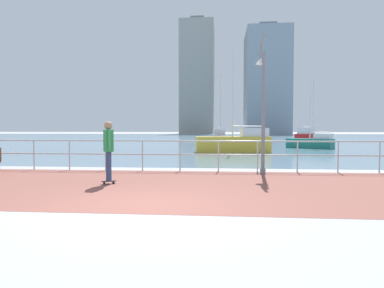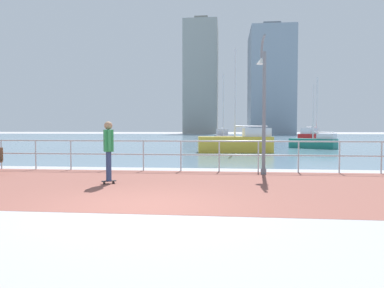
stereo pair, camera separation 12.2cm
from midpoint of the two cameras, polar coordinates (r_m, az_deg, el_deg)
name	(u,v)px [view 1 (the left image)]	position (r m, az deg, el deg)	size (l,w,h in m)	color
ground	(211,140)	(46.73, 3.09, 0.63)	(220.00, 220.00, 0.00)	#9E9EA3
brick_paving	(166,185)	(9.58, -4.72, -6.78)	(28.00, 6.45, 0.01)	brown
harbor_water	(213,138)	(57.59, 3.47, 0.99)	(180.00, 88.00, 0.00)	slate
waterfront_railing	(180,150)	(12.67, -2.25, -0.96)	(25.25, 0.06, 1.13)	#B2BCC1
lamppost	(262,98)	(12.24, 11.21, 7.47)	(0.36, 0.82, 4.74)	slate
skateboarder	(108,146)	(9.97, -13.92, -0.39)	(0.41, 0.53, 1.76)	black
sailboat_navy	(312,138)	(37.44, 19.04, 1.02)	(4.26, 4.66, 6.79)	#B21E1E
sailboat_white	(311,142)	(28.87, 18.92, 0.26)	(3.52, 2.98, 4.99)	#197266
sailboat_ivory	(235,142)	(22.96, 6.96, 0.25)	(4.95, 2.12, 6.74)	gold
sailboat_yellow	(220,139)	(31.11, 4.55, 0.80)	(1.75, 4.65, 6.40)	#595960
tower_beige	(198,79)	(112.48, 0.92, 10.62)	(10.32, 15.35, 36.40)	#939993
tower_slate	(266,83)	(104.62, 12.07, 9.81)	(12.04, 17.76, 31.43)	#8493A3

